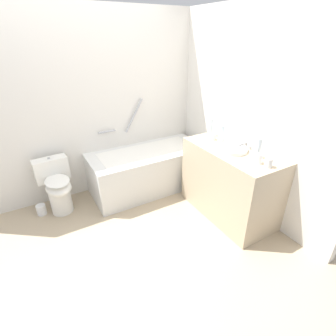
# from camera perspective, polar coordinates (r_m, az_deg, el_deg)

# --- Properties ---
(ground_plane) EXTENTS (4.09, 4.09, 0.00)m
(ground_plane) POSITION_cam_1_polar(r_m,az_deg,el_deg) (2.95, -9.46, -14.79)
(ground_plane) COLOR tan
(wall_back_tiled) EXTENTS (3.49, 0.10, 2.30)m
(wall_back_tiled) POSITION_cam_1_polar(r_m,az_deg,el_deg) (3.46, -18.58, 12.48)
(wall_back_tiled) COLOR silver
(wall_back_tiled) RESTS_ON ground_plane
(wall_right_mirror) EXTENTS (0.10, 2.71, 2.30)m
(wall_right_mirror) POSITION_cam_1_polar(r_m,az_deg,el_deg) (3.20, 16.89, 11.55)
(wall_right_mirror) COLOR silver
(wall_right_mirror) RESTS_ON ground_plane
(bathtub) EXTENTS (1.59, 0.71, 1.20)m
(bathtub) POSITION_cam_1_polar(r_m,az_deg,el_deg) (3.60, -4.38, -0.04)
(bathtub) COLOR silver
(bathtub) RESTS_ON ground_plane
(toilet) EXTENTS (0.40, 0.53, 0.67)m
(toilet) POSITION_cam_1_polar(r_m,az_deg,el_deg) (3.38, -23.52, -3.71)
(toilet) COLOR white
(toilet) RESTS_ON ground_plane
(vanity_counter) EXTENTS (0.58, 1.16, 0.85)m
(vanity_counter) POSITION_cam_1_polar(r_m,az_deg,el_deg) (3.10, 13.58, -3.13)
(vanity_counter) COLOR tan
(vanity_counter) RESTS_ON ground_plane
(sink_basin) EXTENTS (0.31, 0.31, 0.04)m
(sink_basin) POSITION_cam_1_polar(r_m,az_deg,el_deg) (2.86, 14.28, 4.12)
(sink_basin) COLOR white
(sink_basin) RESTS_ON vanity_counter
(sink_faucet) EXTENTS (0.13, 0.15, 0.06)m
(sink_faucet) POSITION_cam_1_polar(r_m,az_deg,el_deg) (2.98, 16.85, 4.92)
(sink_faucet) COLOR #A7A7AD
(sink_faucet) RESTS_ON vanity_counter
(water_bottle_0) EXTENTS (0.06, 0.06, 0.25)m
(water_bottle_0) POSITION_cam_1_polar(r_m,az_deg,el_deg) (3.22, 9.53, 9.06)
(water_bottle_0) COLOR silver
(water_bottle_0) RESTS_ON vanity_counter
(water_bottle_1) EXTENTS (0.07, 0.07, 0.24)m
(water_bottle_1) POSITION_cam_1_polar(r_m,az_deg,el_deg) (3.00, 11.93, 7.37)
(water_bottle_1) COLOR silver
(water_bottle_1) RESTS_ON vanity_counter
(water_bottle_2) EXTENTS (0.06, 0.06, 0.23)m
(water_bottle_2) POSITION_cam_1_polar(r_m,az_deg,el_deg) (2.74, 19.50, 4.27)
(water_bottle_2) COLOR silver
(water_bottle_2) RESTS_ON vanity_counter
(drinking_glass_0) EXTENTS (0.06, 0.06, 0.10)m
(drinking_glass_0) POSITION_cam_1_polar(r_m,az_deg,el_deg) (2.64, 19.66, 1.95)
(drinking_glass_0) COLOR white
(drinking_glass_0) RESTS_ON vanity_counter
(drinking_glass_1) EXTENTS (0.07, 0.07, 0.09)m
(drinking_glass_1) POSITION_cam_1_polar(r_m,az_deg,el_deg) (2.60, 21.57, 1.10)
(drinking_glass_1) COLOR white
(drinking_glass_1) RESTS_ON vanity_counter
(drinking_glass_2) EXTENTS (0.07, 0.07, 0.08)m
(drinking_glass_2) POSITION_cam_1_polar(r_m,az_deg,el_deg) (3.12, 9.99, 6.88)
(drinking_glass_2) COLOR white
(drinking_glass_2) RESTS_ON vanity_counter
(toilet_paper_roll) EXTENTS (0.11, 0.11, 0.13)m
(toilet_paper_roll) POSITION_cam_1_polar(r_m,az_deg,el_deg) (3.54, -26.43, -8.33)
(toilet_paper_roll) COLOR white
(toilet_paper_roll) RESTS_ON ground_plane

